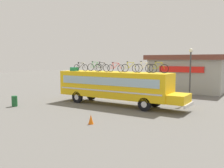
% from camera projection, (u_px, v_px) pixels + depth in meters
% --- Properties ---
extents(ground_plane, '(120.00, 120.00, 0.00)m').
position_uv_depth(ground_plane, '(113.00, 105.00, 22.10)').
color(ground_plane, '#605E59').
extents(bus, '(12.23, 2.50, 2.98)m').
position_uv_depth(bus, '(115.00, 85.00, 21.81)').
color(bus, yellow).
rests_on(bus, ground).
extents(luggage_bag_1, '(0.68, 0.54, 0.35)m').
position_uv_depth(luggage_bag_1, '(74.00, 69.00, 23.79)').
color(luggage_bag_1, '#1E7F66').
rests_on(luggage_bag_1, bus).
extents(rooftop_bicycle_1, '(1.72, 0.44, 0.86)m').
position_uv_depth(rooftop_bicycle_1, '(81.00, 67.00, 23.45)').
color(rooftop_bicycle_1, black).
rests_on(rooftop_bicycle_1, bus).
extents(rooftop_bicycle_2, '(1.75, 0.44, 0.95)m').
position_uv_depth(rooftop_bicycle_2, '(95.00, 67.00, 23.21)').
color(rooftop_bicycle_2, black).
rests_on(rooftop_bicycle_2, bus).
extents(rooftop_bicycle_3, '(1.65, 0.44, 0.91)m').
position_uv_depth(rooftop_bicycle_3, '(102.00, 68.00, 21.95)').
color(rooftop_bicycle_3, black).
rests_on(rooftop_bicycle_3, bus).
extents(rooftop_bicycle_4, '(1.74, 0.44, 0.89)m').
position_uv_depth(rooftop_bicycle_4, '(115.00, 68.00, 21.39)').
color(rooftop_bicycle_4, black).
rests_on(rooftop_bicycle_4, bus).
extents(rooftop_bicycle_5, '(1.77, 0.44, 0.94)m').
position_uv_depth(rooftop_bicycle_5, '(130.00, 68.00, 21.07)').
color(rooftop_bicycle_5, black).
rests_on(rooftop_bicycle_5, bus).
extents(rooftop_bicycle_6, '(1.72, 0.44, 0.98)m').
position_uv_depth(rooftop_bicycle_6, '(144.00, 68.00, 20.49)').
color(rooftop_bicycle_6, black).
rests_on(rooftop_bicycle_6, bus).
extents(rooftop_bicycle_7, '(1.70, 0.44, 0.97)m').
position_uv_depth(rooftop_bicycle_7, '(159.00, 68.00, 19.77)').
color(rooftop_bicycle_7, black).
rests_on(rooftop_bicycle_7, bus).
extents(roadside_building, '(9.59, 10.67, 4.66)m').
position_uv_depth(roadside_building, '(192.00, 72.00, 33.16)').
color(roadside_building, '#9E9E99').
rests_on(roadside_building, ground).
extents(trash_bin, '(0.48, 0.48, 0.92)m').
position_uv_depth(trash_bin, '(15.00, 101.00, 21.20)').
color(trash_bin, '#1E592D').
rests_on(trash_bin, ground).
extents(traffic_cone, '(0.34, 0.34, 0.61)m').
position_uv_depth(traffic_cone, '(91.00, 119.00, 15.37)').
color(traffic_cone, orange).
rests_on(traffic_cone, ground).
extents(street_lamp, '(0.36, 0.36, 5.12)m').
position_uv_depth(street_lamp, '(190.00, 68.00, 22.62)').
color(street_lamp, '#38383D').
rests_on(street_lamp, ground).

